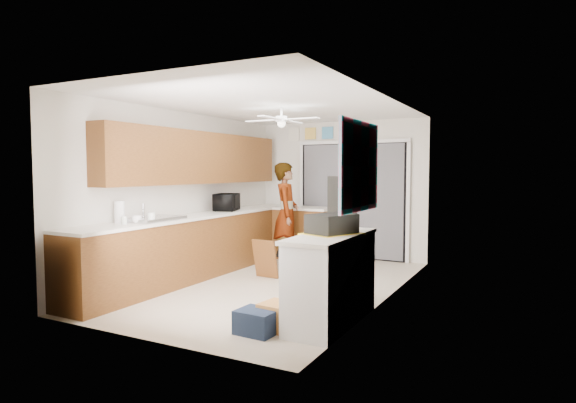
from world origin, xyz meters
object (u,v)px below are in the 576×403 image
at_px(dog, 297,249).
at_px(navy_crate, 257,322).
at_px(cardboard_box, 282,317).
at_px(man, 286,214).
at_px(cup, 137,219).
at_px(paper_towel_roll, 119,212).
at_px(suitcase, 332,224).
at_px(microwave, 227,202).

bearing_deg(dog, navy_crate, -47.18).
height_order(cardboard_box, navy_crate, cardboard_box).
xyz_separation_m(man, dog, (0.10, 0.21, -0.63)).
relative_size(cup, man, 0.07).
height_order(paper_towel_roll, man, man).
bearing_deg(suitcase, paper_towel_roll, -152.23).
bearing_deg(cup, paper_towel_roll, -154.72).
bearing_deg(microwave, man, -73.72).
distance_m(microwave, cardboard_box, 3.45).
bearing_deg(suitcase, microwave, 166.10).
distance_m(man, dog, 0.67).
relative_size(cardboard_box, dog, 0.70).
bearing_deg(microwave, navy_crate, -160.63).
bearing_deg(cardboard_box, suitcase, 58.43).
relative_size(microwave, cardboard_box, 1.19).
distance_m(cup, paper_towel_roll, 0.24).
height_order(navy_crate, man, man).
bearing_deg(navy_crate, man, 112.87).
bearing_deg(suitcase, navy_crate, -102.97).
bearing_deg(navy_crate, suitcase, 55.79).
xyz_separation_m(navy_crate, man, (-1.34, 3.17, 0.75)).
relative_size(suitcase, navy_crate, 1.24).
height_order(navy_crate, dog, dog).
bearing_deg(cardboard_box, dog, 113.92).
xyz_separation_m(cup, man, (0.74, 2.67, -0.12)).
bearing_deg(cardboard_box, navy_crate, -130.26).
relative_size(cup, dog, 0.20).
relative_size(paper_towel_roll, suitcase, 0.59).
bearing_deg(man, suitcase, -165.87).
height_order(microwave, cup, microwave).
height_order(paper_towel_roll, cardboard_box, paper_towel_roll).
distance_m(microwave, navy_crate, 3.49).
distance_m(suitcase, man, 3.06).
relative_size(microwave, dog, 0.83).
relative_size(cup, paper_towel_roll, 0.44).
relative_size(microwave, man, 0.29).
xyz_separation_m(paper_towel_roll, cardboard_box, (2.45, -0.20, -0.95)).
height_order(suitcase, dog, suitcase).
bearing_deg(man, microwave, 103.99).
height_order(microwave, paper_towel_roll, same).
relative_size(paper_towel_roll, cardboard_box, 0.66).
height_order(paper_towel_roll, navy_crate, paper_towel_roll).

